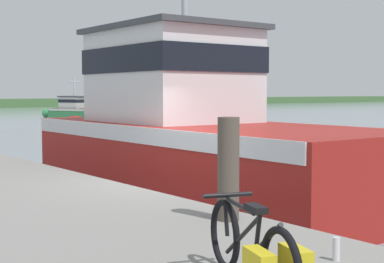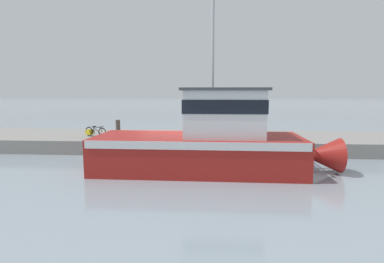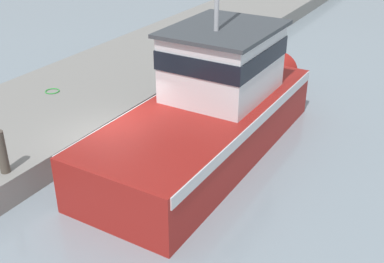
{
  "view_description": "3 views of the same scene",
  "coord_description": "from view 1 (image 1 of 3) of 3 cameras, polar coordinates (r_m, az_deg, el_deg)",
  "views": [
    {
      "loc": [
        -5.74,
        -8.22,
        2.36
      ],
      "look_at": [
        0.09,
        -0.52,
        1.71
      ],
      "focal_mm": 55.0,
      "sensor_mm": 36.0,
      "label": 1
    },
    {
      "loc": [
        16.03,
        2.59,
        3.68
      ],
      "look_at": [
        0.74,
        1.56,
        1.67
      ],
      "focal_mm": 28.0,
      "sensor_mm": 36.0,
      "label": 2
    },
    {
      "loc": [
        8.73,
        -10.01,
        7.79
      ],
      "look_at": [
        2.71,
        0.36,
        1.6
      ],
      "focal_mm": 45.0,
      "sensor_mm": 36.0,
      "label": 3
    }
  ],
  "objects": [
    {
      "name": "mooring_post",
      "position": [
        7.01,
        3.54,
        -3.64
      ],
      "size": [
        0.26,
        0.26,
        1.23
      ],
      "primitive_type": "cylinder",
      "color": "#51473D",
      "rests_on": "dock_pier"
    },
    {
      "name": "far_shoreline",
      "position": [
        94.92,
        -15.04,
        2.7
      ],
      "size": [
        180.0,
        5.0,
        1.31
      ],
      "primitive_type": "cube",
      "color": "#426638",
      "rests_on": "ground_plane"
    },
    {
      "name": "water_bottle_on_curb",
      "position": [
        5.59,
        13.8,
        -11.0
      ],
      "size": [
        0.07,
        0.07,
        0.22
      ],
      "primitive_type": "cylinder",
      "color": "silver",
      "rests_on": "dock_pier"
    },
    {
      "name": "boat_blue_far",
      "position": [
        37.18,
        0.87,
        1.35
      ],
      "size": [
        5.6,
        7.21,
        1.94
      ],
      "rotation": [
        0.0,
        0.0,
        -2.54
      ],
      "color": "#236BB2",
      "rests_on": "ground_plane"
    },
    {
      "name": "fishing_boat_main",
      "position": [
        13.41,
        -0.49,
        0.1
      ],
      "size": [
        3.69,
        11.26,
        9.69
      ],
      "rotation": [
        0.0,
        0.0,
        -0.01
      ],
      "color": "maroon",
      "rests_on": "ground_plane"
    },
    {
      "name": "bicycle_touring",
      "position": [
        4.52,
        6.48,
        -11.84
      ],
      "size": [
        0.77,
        1.6,
        0.68
      ],
      "rotation": [
        0.0,
        0.0,
        -0.33
      ],
      "color": "black",
      "rests_on": "dock_pier"
    },
    {
      "name": "boat_red_outer",
      "position": [
        51.9,
        -11.29,
        2.03
      ],
      "size": [
        3.62,
        6.61,
        3.66
      ],
      "rotation": [
        0.0,
        0.0,
        0.39
      ],
      "color": "#337F47",
      "rests_on": "ground_plane"
    },
    {
      "name": "ground_plane",
      "position": [
        10.3,
        -2.2,
        -9.39
      ],
      "size": [
        320.0,
        320.0,
        0.0
      ],
      "primitive_type": "plane",
      "color": "#84939E"
    }
  ]
}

